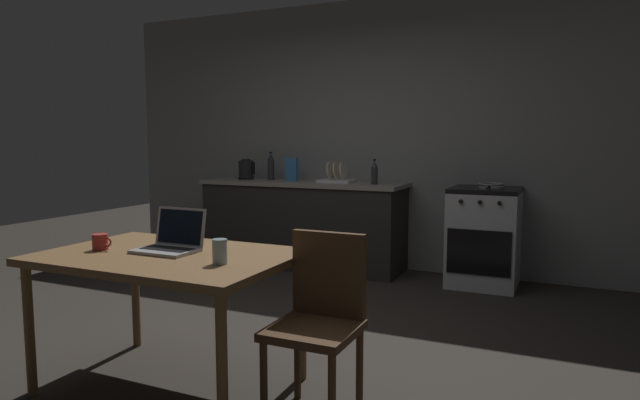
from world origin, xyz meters
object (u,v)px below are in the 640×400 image
at_px(dining_table, 168,266).
at_px(chair, 320,312).
at_px(coffee_mug, 101,242).
at_px(dish_rack, 337,178).
at_px(bottle, 374,172).
at_px(electric_kettle, 246,170).
at_px(frying_pan, 491,185).
at_px(cereal_box, 292,169).
at_px(drinking_glass, 220,252).
at_px(bottle_b, 271,166).
at_px(stove_oven, 484,237).
at_px(laptop, 170,243).

relative_size(dining_table, chair, 1.49).
height_order(dining_table, chair, chair).
height_order(coffee_mug, dish_rack, dish_rack).
distance_m(bottle, dish_rack, 0.42).
height_order(chair, electric_kettle, electric_kettle).
relative_size(frying_pan, dish_rack, 1.17).
distance_m(dining_table, dish_rack, 2.89).
distance_m(electric_kettle, cereal_box, 0.55).
bearing_deg(coffee_mug, drinking_glass, -0.77).
relative_size(electric_kettle, bottle_b, 0.73).
bearing_deg(coffee_mug, chair, 7.05).
height_order(dining_table, dish_rack, dish_rack).
distance_m(drinking_glass, dish_rack, 3.03).
distance_m(electric_kettle, bottle, 1.49).
relative_size(drinking_glass, dish_rack, 0.36).
bearing_deg(frying_pan, drinking_glass, -106.51).
distance_m(stove_oven, frying_pan, 0.48).
xyz_separation_m(dining_table, cereal_box, (-0.77, 2.88, 0.35)).
distance_m(laptop, cereal_box, 2.94).
relative_size(dining_table, laptop, 4.10).
bearing_deg(frying_pan, dining_table, -114.01).
relative_size(bottle, coffee_mug, 2.01).
height_order(bottle, dish_rack, bottle).
distance_m(dining_table, frying_pan, 3.11).
bearing_deg(laptop, dining_table, -54.15).
relative_size(cereal_box, bottle_b, 0.81).
bearing_deg(coffee_mug, laptop, 20.22).
xyz_separation_m(bottle, coffee_mug, (-0.56, -2.89, -0.23)).
xyz_separation_m(dining_table, bottle, (0.17, 2.81, 0.34)).
xyz_separation_m(bottle, cereal_box, (-0.94, 0.07, 0.01)).
xyz_separation_m(laptop, cereal_box, (-0.74, 2.83, 0.24)).
height_order(dining_table, bottle_b, bottle_b).
relative_size(drinking_glass, cereal_box, 0.50).
height_order(stove_oven, dish_rack, dish_rack).
relative_size(stove_oven, drinking_glass, 7.40).
bearing_deg(laptop, frying_pan, 75.61).
distance_m(bottle, frying_pan, 1.09).
distance_m(bottle, bottle_b, 1.23).
distance_m(bottle, drinking_glass, 2.92).
bearing_deg(laptop, bottle_b, 119.97).
bearing_deg(cereal_box, chair, -60.10).
height_order(dining_table, frying_pan, frying_pan).
relative_size(coffee_mug, cereal_box, 0.51).
bearing_deg(laptop, chair, 11.69).
height_order(chair, cereal_box, cereal_box).
xyz_separation_m(stove_oven, electric_kettle, (-2.53, 0.00, 0.55)).
distance_m(electric_kettle, dish_rack, 1.07).
height_order(frying_pan, coffee_mug, frying_pan).
bearing_deg(bottle_b, drinking_glass, -64.55).
xyz_separation_m(electric_kettle, frying_pan, (2.58, -0.03, -0.08)).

